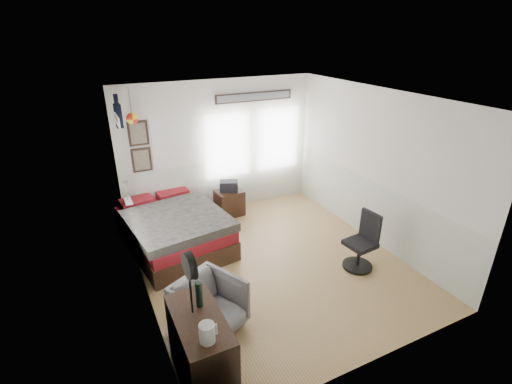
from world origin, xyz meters
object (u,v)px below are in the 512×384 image
bed (174,229)px  armchair (209,306)px  dresser (201,351)px  task_chair (362,246)px  nightstand (229,203)px

bed → armchair: bearing=-100.5°
bed → dresser: (-0.44, -2.88, 0.12)m
armchair → task_chair: (2.65, 0.22, 0.04)m
bed → dresser: dresser is taller
bed → nightstand: bearing=19.8°
armchair → dresser: bearing=-141.5°
bed → nightstand: (1.34, 0.70, -0.06)m
armchair → nightstand: armchair is taller
task_chair → nightstand: bearing=108.6°
armchair → task_chair: task_chair is taller
armchair → task_chair: 2.66m
bed → armchair: armchair is taller
nightstand → task_chair: size_ratio=0.56×
nightstand → armchair: bearing=-120.4°
bed → task_chair: task_chair is taller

